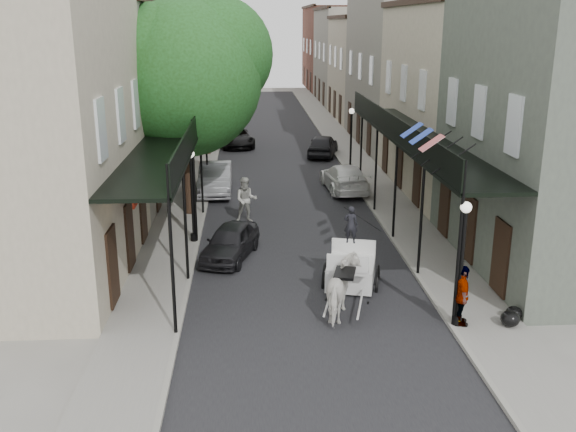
{
  "coord_description": "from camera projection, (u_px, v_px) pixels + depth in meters",
  "views": [
    {
      "loc": [
        -1.85,
        -18.6,
        8.54
      ],
      "look_at": [
        -0.42,
        4.3,
        1.6
      ],
      "focal_mm": 40.0,
      "sensor_mm": 36.0,
      "label": 1
    }
  ],
  "objects": [
    {
      "name": "gallery_left",
      "position": [
        175.0,
        140.0,
        25.56
      ],
      "size": [
        2.2,
        18.05,
        4.88
      ],
      "color": "black",
      "rests_on": "sidewalk_left"
    },
    {
      "name": "car_right_near",
      "position": [
        345.0,
        178.0,
        33.71
      ],
      "size": [
        2.26,
        4.97,
        1.41
      ],
      "primitive_type": "imported",
      "rotation": [
        0.0,
        0.0,
        3.2
      ],
      "color": "white",
      "rests_on": "ground"
    },
    {
      "name": "road",
      "position": [
        279.0,
        167.0,
        39.45
      ],
      "size": [
        8.0,
        90.0,
        0.01
      ],
      "primitive_type": "cube",
      "color": "black",
      "rests_on": "ground"
    },
    {
      "name": "pedestrian_walking",
      "position": [
        246.0,
        200.0,
        28.37
      ],
      "size": [
        0.99,
        0.77,
        2.02
      ],
      "primitive_type": "imported",
      "rotation": [
        0.0,
        0.0,
        -0.01
      ],
      "color": "#A7A79D",
      "rests_on": "ground"
    },
    {
      "name": "building_row_right",
      "position": [
        387.0,
        68.0,
        48.0
      ],
      "size": [
        5.0,
        80.0,
        10.5
      ],
      "primitive_type": "cube",
      "color": "gray",
      "rests_on": "ground"
    },
    {
      "name": "tree_far",
      "position": [
        210.0,
        66.0,
        41.5
      ],
      "size": [
        6.45,
        6.0,
        8.61
      ],
      "color": "#382619",
      "rests_on": "sidewalk_left"
    },
    {
      "name": "car_right_far",
      "position": [
        323.0,
        145.0,
        42.52
      ],
      "size": [
        2.67,
        4.55,
        1.46
      ],
      "primitive_type": "imported",
      "rotation": [
        0.0,
        0.0,
        2.9
      ],
      "color": "black",
      "rests_on": "ground"
    },
    {
      "name": "horse",
      "position": [
        344.0,
        289.0,
        19.19
      ],
      "size": [
        1.45,
        2.29,
        1.79
      ],
      "primitive_type": "imported",
      "rotation": [
        0.0,
        0.0,
        2.9
      ],
      "color": "silver",
      "rests_on": "ground"
    },
    {
      "name": "building_row_left",
      "position": [
        155.0,
        69.0,
        46.98
      ],
      "size": [
        5.0,
        80.0,
        10.5
      ],
      "primitive_type": "cube",
      "color": "#B8AD93",
      "rests_on": "ground"
    },
    {
      "name": "car_left_mid",
      "position": [
        215.0,
        178.0,
        33.28
      ],
      "size": [
        1.69,
        4.72,
        1.55
      ],
      "primitive_type": "imported",
      "rotation": [
        0.0,
        0.0,
        0.01
      ],
      "color": "#939398",
      "rests_on": "ground"
    },
    {
      "name": "tree_near",
      "position": [
        193.0,
        72.0,
        27.94
      ],
      "size": [
        7.31,
        6.8,
        9.63
      ],
      "color": "#382619",
      "rests_on": "sidewalk_left"
    },
    {
      "name": "lamppost_right_near",
      "position": [
        461.0,
        262.0,
        18.09
      ],
      "size": [
        0.32,
        0.32,
        3.71
      ],
      "color": "black",
      "rests_on": "sidewalk_right"
    },
    {
      "name": "sidewalk_left",
      "position": [
        197.0,
        167.0,
        39.14
      ],
      "size": [
        2.2,
        90.0,
        0.12
      ],
      "primitive_type": "cube",
      "color": "gray",
      "rests_on": "ground"
    },
    {
      "name": "carriage",
      "position": [
        353.0,
        249.0,
        21.74
      ],
      "size": [
        2.23,
        2.92,
        3.0
      ],
      "rotation": [
        0.0,
        0.0,
        -0.25
      ],
      "color": "black",
      "rests_on": "ground"
    },
    {
      "name": "ground",
      "position": [
        310.0,
        303.0,
        20.35
      ],
      "size": [
        140.0,
        140.0,
        0.0
      ],
      "primitive_type": "plane",
      "color": "gray",
      "rests_on": "ground"
    },
    {
      "name": "lamppost_left",
      "position": [
        192.0,
        194.0,
        25.24
      ],
      "size": [
        0.32,
        0.32,
        3.71
      ],
      "color": "black",
      "rests_on": "sidewalk_left"
    },
    {
      "name": "pedestrian_sidewalk_right",
      "position": [
        462.0,
        296.0,
        18.39
      ],
      "size": [
        0.62,
        1.12,
        1.81
      ],
      "primitive_type": "imported",
      "rotation": [
        0.0,
        0.0,
        1.4
      ],
      "color": "gray",
      "rests_on": "sidewalk_right"
    },
    {
      "name": "gallery_right",
      "position": [
        411.0,
        137.0,
        26.13
      ],
      "size": [
        2.2,
        18.05,
        4.88
      ],
      "color": "black",
      "rests_on": "sidewalk_right"
    },
    {
      "name": "lamppost_right_far",
      "position": [
        351.0,
        139.0,
        37.19
      ],
      "size": [
        0.32,
        0.32,
        3.71
      ],
      "color": "black",
      "rests_on": "sidewalk_right"
    },
    {
      "name": "pedestrian_sidewalk_left",
      "position": [
        182.0,
        155.0,
        38.27
      ],
      "size": [
        1.26,
        1.08,
        1.69
      ],
      "primitive_type": "imported",
      "rotation": [
        0.0,
        0.0,
        3.65
      ],
      "color": "gray",
      "rests_on": "sidewalk_left"
    },
    {
      "name": "trash_bags",
      "position": [
        512.0,
        316.0,
        18.65
      ],
      "size": [
        0.82,
        0.97,
        0.47
      ],
      "color": "black",
      "rests_on": "sidewalk_right"
    },
    {
      "name": "car_left_near",
      "position": [
        230.0,
        242.0,
        24.07
      ],
      "size": [
        2.51,
        4.05,
        1.29
      ],
      "primitive_type": "imported",
      "rotation": [
        0.0,
        0.0,
        -0.28
      ],
      "color": "black",
      "rests_on": "ground"
    },
    {
      "name": "car_left_far",
      "position": [
        236.0,
        137.0,
        45.79
      ],
      "size": [
        2.94,
        5.1,
        1.34
      ],
      "primitive_type": "imported",
      "rotation": [
        0.0,
        0.0,
        0.16
      ],
      "color": "black",
      "rests_on": "ground"
    },
    {
      "name": "sidewalk_right",
      "position": [
        359.0,
        165.0,
        39.73
      ],
      "size": [
        2.2,
        90.0,
        0.12
      ],
      "primitive_type": "cube",
      "color": "gray",
      "rests_on": "ground"
    }
  ]
}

